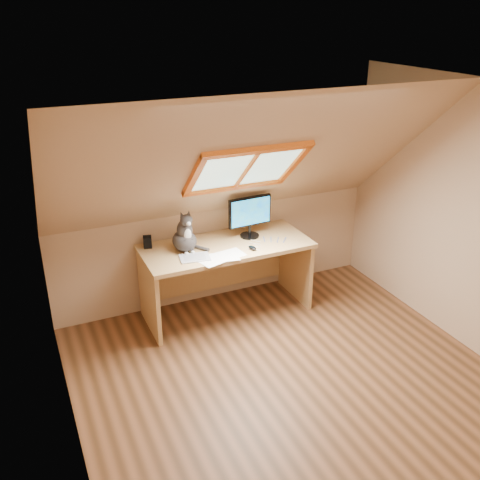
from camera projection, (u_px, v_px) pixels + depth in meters
ground at (297, 389)px, 4.46m from camera, size 3.50×3.50×0.00m
room_shell at (313, 235)px, 3.80m from camera, size 3.52×3.52×2.41m
desk at (223, 262)px, 5.43m from camera, size 1.67×0.73×0.76m
monitor at (250, 214)px, 5.36m from camera, size 0.46×0.20×0.43m
cat at (185, 236)px, 5.09m from camera, size 0.25×0.30×0.42m
desk_speaker at (147, 242)px, 5.19m from camera, size 0.10×0.10×0.12m
graphics_tablet at (195, 258)px, 4.99m from camera, size 0.31×0.24×0.01m
mouse at (252, 248)px, 5.16m from camera, size 0.07×0.11×0.03m
papers at (222, 257)px, 5.00m from camera, size 0.35×0.30×0.01m
cables at (267, 242)px, 5.33m from camera, size 0.51×0.26×0.01m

